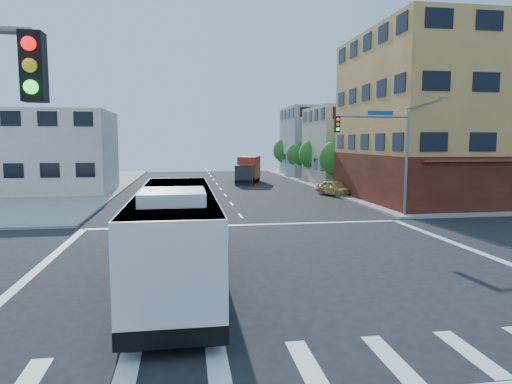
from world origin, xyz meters
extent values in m
plane|color=black|center=(0.00, 0.00, 0.00)|extent=(120.00, 120.00, 0.00)
cube|color=gray|center=(35.00, 35.00, 0.07)|extent=(50.00, 50.00, 0.15)
cube|color=#D4934C|center=(20.00, 18.50, 7.00)|extent=(18.00, 15.00, 14.00)
cube|color=#5D2215|center=(20.00, 18.50, 2.00)|extent=(18.09, 15.08, 4.00)
cube|color=tan|center=(17.00, 34.00, 4.50)|extent=(12.00, 10.00, 9.00)
cube|color=gray|center=(17.00, 48.00, 5.00)|extent=(12.00, 10.00, 10.00)
cube|color=beige|center=(-17.00, 30.00, 4.00)|extent=(12.00, 10.00, 8.00)
cylinder|color=slate|center=(10.80, 10.80, 3.50)|extent=(0.18, 0.18, 7.00)
cylinder|color=slate|center=(8.30, 10.55, 6.60)|extent=(5.01, 0.62, 0.12)
cube|color=black|center=(5.80, 10.30, 6.10)|extent=(0.32, 0.30, 1.00)
sphere|color=#FF0C0C|center=(5.80, 10.13, 6.40)|extent=(0.20, 0.20, 0.20)
sphere|color=yellow|center=(5.80, 10.13, 6.10)|extent=(0.20, 0.20, 0.20)
sphere|color=#19FF33|center=(5.80, 10.13, 5.80)|extent=(0.20, 0.20, 0.20)
cube|color=navy|center=(8.80, 10.60, 6.85)|extent=(1.80, 0.22, 0.28)
cube|color=gray|center=(13.30, 11.05, 8.00)|extent=(0.50, 0.22, 0.14)
cube|color=black|center=(-5.80, -10.30, 6.10)|extent=(0.32, 0.30, 1.00)
sphere|color=#FF0C0C|center=(-5.80, -10.47, 6.40)|extent=(0.20, 0.20, 0.20)
sphere|color=yellow|center=(-5.80, -10.47, 6.10)|extent=(0.20, 0.20, 0.20)
sphere|color=#19FF33|center=(-5.80, -10.47, 5.80)|extent=(0.20, 0.20, 0.20)
cylinder|color=#3B2715|center=(11.80, 28.00, 0.96)|extent=(0.28, 0.28, 1.92)
sphere|color=#215B1A|center=(11.80, 28.00, 3.37)|extent=(3.60, 3.60, 3.60)
sphere|color=#215B1A|center=(12.20, 27.70, 4.27)|extent=(2.52, 2.52, 2.52)
cylinder|color=#3B2715|center=(11.80, 36.00, 1.00)|extent=(0.28, 0.28, 1.99)
sphere|color=#215B1A|center=(11.80, 36.00, 3.51)|extent=(3.80, 3.80, 3.80)
sphere|color=#215B1A|center=(12.20, 35.70, 4.46)|extent=(2.66, 2.66, 2.66)
cylinder|color=#3B2715|center=(11.80, 44.00, 0.94)|extent=(0.28, 0.28, 1.89)
sphere|color=#215B1A|center=(11.80, 44.00, 3.25)|extent=(3.40, 3.40, 3.40)
sphere|color=#215B1A|center=(12.20, 43.70, 4.10)|extent=(2.38, 2.38, 2.38)
cylinder|color=#3B2715|center=(11.80, 52.00, 1.01)|extent=(0.28, 0.28, 2.03)
sphere|color=#215B1A|center=(11.80, 52.00, 3.63)|extent=(4.00, 4.00, 4.00)
sphere|color=#215B1A|center=(12.20, 51.70, 4.63)|extent=(2.80, 2.80, 2.80)
cube|color=black|center=(-4.03, -1.25, 0.56)|extent=(2.64, 12.30, 0.46)
cube|color=white|center=(-4.03, -1.25, 1.82)|extent=(2.62, 12.28, 2.92)
cube|color=black|center=(-4.03, -1.25, 1.99)|extent=(2.68, 11.91, 1.28)
cube|color=black|center=(-4.04, 4.83, 1.89)|extent=(2.40, 0.06, 1.38)
cube|color=#E5590C|center=(-4.04, 4.86, 2.92)|extent=(1.96, 0.05, 0.29)
cube|color=white|center=(-4.03, -1.25, 3.21)|extent=(2.57, 12.03, 0.12)
cube|color=white|center=(-4.03, -4.31, 3.46)|extent=(1.83, 2.25, 0.37)
cube|color=#047240|center=(-5.35, -1.76, 1.07)|extent=(0.03, 5.63, 0.29)
cube|color=#047240|center=(-2.71, -1.75, 1.07)|extent=(0.03, 5.63, 0.29)
cylinder|color=black|center=(-5.26, 2.68, 0.53)|extent=(0.31, 1.06, 1.06)
cylinder|color=#99999E|center=(-5.40, 2.68, 0.53)|extent=(0.04, 0.53, 0.53)
cylinder|color=black|center=(-2.81, 2.68, 0.53)|extent=(0.31, 1.06, 1.06)
cylinder|color=#99999E|center=(-2.67, 2.68, 0.53)|extent=(0.04, 0.53, 0.53)
cylinder|color=black|center=(-5.25, -5.17, 0.53)|extent=(0.31, 1.06, 1.06)
cylinder|color=#99999E|center=(-5.39, -5.17, 0.53)|extent=(0.04, 0.53, 0.53)
cylinder|color=black|center=(-2.80, -5.17, 0.53)|extent=(0.31, 1.06, 1.06)
cylinder|color=#99999E|center=(-2.66, -5.17, 0.53)|extent=(0.04, 0.53, 0.53)
cube|color=#232327|center=(3.13, 34.91, 1.16)|extent=(2.53, 2.47, 2.31)
cube|color=black|center=(2.88, 34.10, 1.51)|extent=(1.81, 0.61, 0.89)
cube|color=red|center=(4.11, 38.14, 1.87)|extent=(3.49, 5.39, 2.67)
cube|color=black|center=(3.80, 37.12, 0.49)|extent=(3.94, 7.38, 0.27)
cylinder|color=black|center=(2.28, 35.35, 0.44)|extent=(0.50, 0.92, 0.89)
cylinder|color=black|center=(4.07, 34.81, 0.44)|extent=(0.50, 0.92, 0.89)
cylinder|color=black|center=(3.03, 37.82, 0.44)|extent=(0.50, 0.92, 0.89)
cylinder|color=black|center=(4.82, 37.27, 0.44)|extent=(0.50, 0.92, 0.89)
cylinder|color=black|center=(3.68, 39.94, 0.44)|extent=(0.50, 0.92, 0.89)
cylinder|color=black|center=(5.46, 39.40, 0.44)|extent=(0.50, 0.92, 0.89)
imported|color=tan|center=(10.13, 23.20, 0.71)|extent=(3.07, 4.51, 1.43)
camera|label=1|loc=(-3.64, -17.48, 5.03)|focal=32.00mm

